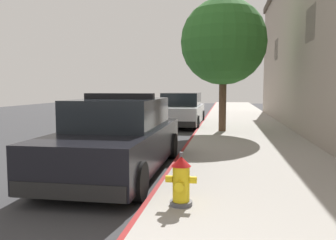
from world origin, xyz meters
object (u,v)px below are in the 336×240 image
police_cruiser (119,138)px  fire_hydrant (181,181)px  street_tree (223,42)px  parked_car_silver_ahead (182,110)px

police_cruiser → fire_hydrant: 2.73m
street_tree → parked_car_silver_ahead: bearing=124.5°
police_cruiser → fire_hydrant: size_ratio=6.37×
fire_hydrant → street_tree: street_tree is taller
police_cruiser → parked_car_silver_ahead: size_ratio=1.00×
fire_hydrant → street_tree: size_ratio=0.15×
parked_car_silver_ahead → fire_hydrant: (1.46, -11.48, -0.25)m
police_cruiser → fire_hydrant: bearing=-53.9°
police_cruiser → parked_car_silver_ahead: (0.14, 9.29, -0.00)m
parked_car_silver_ahead → street_tree: (1.94, -2.82, 2.78)m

